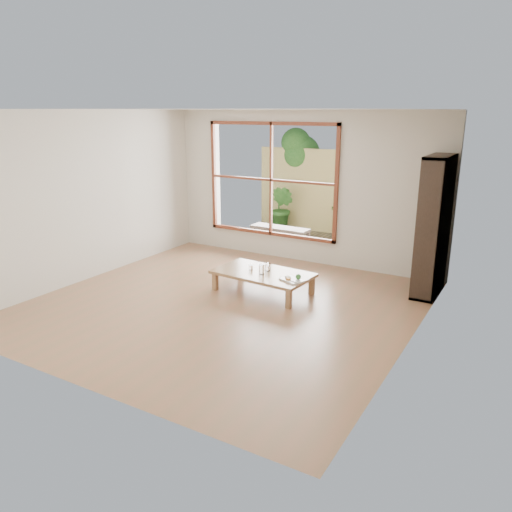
{
  "coord_description": "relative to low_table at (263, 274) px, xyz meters",
  "views": [
    {
      "loc": [
        3.63,
        -5.36,
        2.59
      ],
      "look_at": [
        0.12,
        0.65,
        0.55
      ],
      "focal_mm": 35.0,
      "sensor_mm": 36.0,
      "label": 1
    }
  ],
  "objects": [
    {
      "name": "garden_tree",
      "position": [
        -1.49,
        4.18,
        1.35
      ],
      "size": [
        1.04,
        0.85,
        2.22
      ],
      "color": "#4C3D2D",
      "rests_on": "ground"
    },
    {
      "name": "bamboo_fence",
      "position": [
        -0.82,
        3.87,
        0.63
      ],
      "size": [
        2.8,
        0.06,
        1.8
      ],
      "primitive_type": "cube",
      "color": "tan",
      "rests_on": "ground"
    },
    {
      "name": "ground",
      "position": [
        -0.22,
        -0.69,
        -0.27
      ],
      "size": [
        5.0,
        5.0,
        0.0
      ],
      "primitive_type": "plane",
      "color": "#906B48",
      "rests_on": "ground"
    },
    {
      "name": "glass_short",
      "position": [
        0.02,
        0.09,
        0.08
      ],
      "size": [
        0.06,
        0.06,
        0.08
      ],
      "primitive_type": "cylinder",
      "color": "silver",
      "rests_on": "low_table"
    },
    {
      "name": "bookshelf",
      "position": [
        2.1,
        1.21,
        0.73
      ],
      "size": [
        0.32,
        0.9,
        2.0
      ],
      "primitive_type": "cube",
      "color": "#31221B",
      "rests_on": "ground"
    },
    {
      "name": "shrub_right",
      "position": [
        0.04,
        3.56,
        0.18
      ],
      "size": [
        0.93,
        0.86,
        0.85
      ],
      "primitive_type": "imported",
      "rotation": [
        0.0,
        0.0,
        -0.31
      ],
      "color": "#356324",
      "rests_on": "deck"
    },
    {
      "name": "floor_cushion",
      "position": [
        -0.55,
        0.75,
        -0.24
      ],
      "size": [
        0.53,
        0.53,
        0.07
      ],
      "primitive_type": "cube",
      "rotation": [
        0.0,
        0.0,
        0.11
      ],
      "color": "beige",
      "rests_on": "ground"
    },
    {
      "name": "glass_small",
      "position": [
        -0.21,
        0.0,
        0.07
      ],
      "size": [
        0.06,
        0.06,
        0.07
      ],
      "primitive_type": "cylinder",
      "color": "silver",
      "rests_on": "low_table"
    },
    {
      "name": "deck",
      "position": [
        -0.82,
        2.87,
        -0.27
      ],
      "size": [
        2.8,
        2.0,
        0.05
      ],
      "primitive_type": "cube",
      "color": "#3C352B",
      "rests_on": "ground"
    },
    {
      "name": "shrub_left",
      "position": [
        -1.53,
        3.55,
        0.25
      ],
      "size": [
        0.66,
        0.6,
        0.99
      ],
      "primitive_type": "imported",
      "rotation": [
        0.0,
        0.0,
        -0.34
      ],
      "color": "#356324",
      "rests_on": "deck"
    },
    {
      "name": "glass_tall",
      "position": [
        0.03,
        -0.1,
        0.11
      ],
      "size": [
        0.08,
        0.08,
        0.14
      ],
      "primitive_type": "cylinder",
      "color": "silver",
      "rests_on": "low_table"
    },
    {
      "name": "food_tray",
      "position": [
        0.55,
        -0.13,
        0.06
      ],
      "size": [
        0.37,
        0.32,
        0.1
      ],
      "rotation": [
        0.0,
        0.0,
        -0.4
      ],
      "color": "white",
      "rests_on": "low_table"
    },
    {
      "name": "garden_bench",
      "position": [
        -0.97,
        2.38,
        0.06
      ],
      "size": [
        1.18,
        0.38,
        0.37
      ],
      "rotation": [
        0.0,
        0.0,
        -0.03
      ],
      "color": "#31221B",
      "rests_on": "deck"
    },
    {
      "name": "glass_mid",
      "position": [
        0.03,
        0.09,
        0.09
      ],
      "size": [
        0.08,
        0.08,
        0.11
      ],
      "primitive_type": "cylinder",
      "color": "silver",
      "rests_on": "low_table"
    },
    {
      "name": "low_table",
      "position": [
        0.0,
        0.0,
        0.0
      ],
      "size": [
        1.47,
        0.89,
        0.31
      ],
      "rotation": [
        0.0,
        0.0,
        -0.07
      ],
      "color": "#9C794B",
      "rests_on": "ground"
    }
  ]
}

